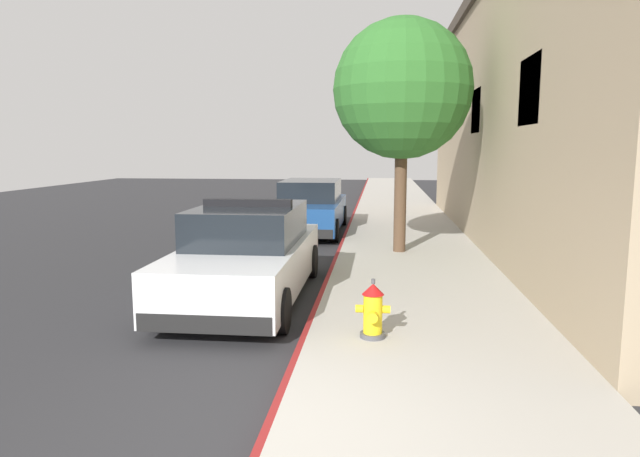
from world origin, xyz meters
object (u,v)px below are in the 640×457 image
Objects in this scene: police_cruiser at (248,255)px; fire_hydrant at (373,311)px; parked_car_silver_ahead at (311,208)px; street_tree at (402,90)px.

police_cruiser is 3.06m from fire_hydrant.
police_cruiser reaches higher than fire_hydrant.
parked_car_silver_ahead is at bearing 89.04° from police_cruiser.
street_tree reaches higher than police_cruiser.
police_cruiser is 7.55m from parked_car_silver_ahead.
parked_car_silver_ahead is at bearing 101.61° from fire_hydrant.
police_cruiser is at bearing 134.16° from fire_hydrant.
street_tree is (2.53, -3.67, 3.07)m from parked_car_silver_ahead.
parked_car_silver_ahead is at bearing 124.61° from street_tree.
street_tree is (2.66, 3.88, 3.06)m from police_cruiser.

